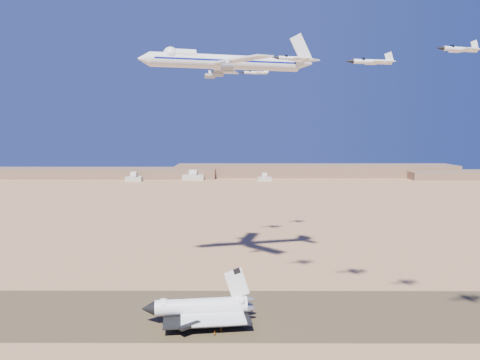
{
  "coord_description": "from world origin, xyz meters",
  "views": [
    {
      "loc": [
        8.43,
        -170.11,
        68.37
      ],
      "look_at": [
        7.75,
        8.0,
        49.85
      ],
      "focal_mm": 35.0,
      "sensor_mm": 36.0,
      "label": 1
    }
  ],
  "objects_px": {
    "chase_jet_e": "(255,73)",
    "chase_jet_c": "(459,49)",
    "crew_b": "(215,333)",
    "chase_jet_f": "(289,67)",
    "chase_jet_a": "(293,58)",
    "crew_c": "(216,327)",
    "chase_jet_b": "(371,62)",
    "shuttle": "(200,308)",
    "carrier_747": "(221,62)",
    "crew_a": "(221,330)"
  },
  "relations": [
    {
      "from": "carrier_747",
      "to": "chase_jet_e",
      "type": "bearing_deg",
      "value": 56.59
    },
    {
      "from": "crew_c",
      "to": "chase_jet_c",
      "type": "distance_m",
      "value": 116.24
    },
    {
      "from": "crew_b",
      "to": "chase_jet_a",
      "type": "bearing_deg",
      "value": -112.04
    },
    {
      "from": "crew_c",
      "to": "chase_jet_f",
      "type": "height_order",
      "value": "chase_jet_f"
    },
    {
      "from": "crew_c",
      "to": "chase_jet_f",
      "type": "xyz_separation_m",
      "value": [
        35.78,
        112.45,
        103.65
      ]
    },
    {
      "from": "chase_jet_f",
      "to": "chase_jet_c",
      "type": "bearing_deg",
      "value": -90.48
    },
    {
      "from": "carrier_747",
      "to": "chase_jet_a",
      "type": "height_order",
      "value": "carrier_747"
    },
    {
      "from": "carrier_747",
      "to": "crew_b",
      "type": "relative_size",
      "value": 48.1
    },
    {
      "from": "carrier_747",
      "to": "crew_a",
      "type": "bearing_deg",
      "value": -103.55
    },
    {
      "from": "crew_b",
      "to": "chase_jet_c",
      "type": "distance_m",
      "value": 115.51
    },
    {
      "from": "crew_b",
      "to": "chase_jet_c",
      "type": "relative_size",
      "value": 0.12
    },
    {
      "from": "chase_jet_b",
      "to": "chase_jet_c",
      "type": "distance_m",
      "value": 26.24
    },
    {
      "from": "crew_b",
      "to": "chase_jet_a",
      "type": "height_order",
      "value": "chase_jet_a"
    },
    {
      "from": "crew_c",
      "to": "chase_jet_e",
      "type": "xyz_separation_m",
      "value": [
        16.1,
        96.77,
        98.54
      ]
    },
    {
      "from": "chase_jet_f",
      "to": "crew_c",
      "type": "bearing_deg",
      "value": -122.33
    },
    {
      "from": "shuttle",
      "to": "chase_jet_a",
      "type": "relative_size",
      "value": 2.87
    },
    {
      "from": "crew_b",
      "to": "chase_jet_f",
      "type": "relative_size",
      "value": 0.12
    },
    {
      "from": "shuttle",
      "to": "carrier_747",
      "type": "distance_m",
      "value": 101.84
    },
    {
      "from": "shuttle",
      "to": "crew_a",
      "type": "distance_m",
      "value": 11.98
    },
    {
      "from": "chase_jet_b",
      "to": "chase_jet_f",
      "type": "xyz_separation_m",
      "value": [
        -14.28,
        117.15,
        14.2
      ]
    },
    {
      "from": "chase_jet_f",
      "to": "chase_jet_a",
      "type": "bearing_deg",
      "value": -109.68
    },
    {
      "from": "crew_b",
      "to": "chase_jet_b",
      "type": "xyz_separation_m",
      "value": [
        50.12,
        0.14,
        89.52
      ]
    },
    {
      "from": "chase_jet_b",
      "to": "chase_jet_e",
      "type": "distance_m",
      "value": 107.38
    },
    {
      "from": "crew_a",
      "to": "chase_jet_c",
      "type": "bearing_deg",
      "value": -107.7
    },
    {
      "from": "chase_jet_b",
      "to": "chase_jet_f",
      "type": "distance_m",
      "value": 118.87
    },
    {
      "from": "crew_c",
      "to": "chase_jet_c",
      "type": "bearing_deg",
      "value": -163.95
    },
    {
      "from": "chase_jet_a",
      "to": "chase_jet_c",
      "type": "xyz_separation_m",
      "value": [
        43.04,
        -31.14,
        -2.3
      ]
    },
    {
      "from": "carrier_747",
      "to": "crew_c",
      "type": "bearing_deg",
      "value": -105.75
    },
    {
      "from": "chase_jet_e",
      "to": "chase_jet_f",
      "type": "height_order",
      "value": "chase_jet_f"
    },
    {
      "from": "chase_jet_b",
      "to": "crew_b",
      "type": "bearing_deg",
      "value": 170.77
    },
    {
      "from": "crew_a",
      "to": "chase_jet_a",
      "type": "xyz_separation_m",
      "value": [
        24.83,
        11.05,
        92.7
      ]
    },
    {
      "from": "shuttle",
      "to": "crew_c",
      "type": "height_order",
      "value": "shuttle"
    },
    {
      "from": "crew_b",
      "to": "chase_jet_a",
      "type": "distance_m",
      "value": 97.5
    },
    {
      "from": "chase_jet_b",
      "to": "chase_jet_f",
      "type": "height_order",
      "value": "chase_jet_f"
    },
    {
      "from": "chase_jet_c",
      "to": "chase_jet_e",
      "type": "bearing_deg",
      "value": 97.58
    },
    {
      "from": "crew_a",
      "to": "chase_jet_b",
      "type": "bearing_deg",
      "value": -94.55
    },
    {
      "from": "chase_jet_a",
      "to": "chase_jet_e",
      "type": "bearing_deg",
      "value": 83.1
    },
    {
      "from": "chase_jet_e",
      "to": "chase_jet_c",
      "type": "bearing_deg",
      "value": -75.53
    },
    {
      "from": "shuttle",
      "to": "chase_jet_c",
      "type": "xyz_separation_m",
      "value": [
        75.57,
        -28.13,
        85.96
      ]
    },
    {
      "from": "chase_jet_f",
      "to": "chase_jet_e",
      "type": "bearing_deg",
      "value": -156.12
    },
    {
      "from": "carrier_747",
      "to": "crew_a",
      "type": "distance_m",
      "value": 109.18
    },
    {
      "from": "chase_jet_a",
      "to": "chase_jet_c",
      "type": "distance_m",
      "value": 53.18
    },
    {
      "from": "carrier_747",
      "to": "chase_jet_b",
      "type": "relative_size",
      "value": 4.76
    },
    {
      "from": "carrier_747",
      "to": "chase_jet_a",
      "type": "relative_size",
      "value": 5.49
    },
    {
      "from": "crew_a",
      "to": "chase_jet_b",
      "type": "xyz_separation_m",
      "value": [
        48.16,
        -2.81,
        89.52
      ]
    },
    {
      "from": "crew_c",
      "to": "chase_jet_c",
      "type": "relative_size",
      "value": 0.12
    },
    {
      "from": "crew_a",
      "to": "crew_c",
      "type": "distance_m",
      "value": 2.68
    },
    {
      "from": "shuttle",
      "to": "chase_jet_b",
      "type": "relative_size",
      "value": 2.49
    },
    {
      "from": "crew_b",
      "to": "chase_jet_f",
      "type": "xyz_separation_m",
      "value": [
        35.83,
        117.28,
        103.72
      ]
    },
    {
      "from": "chase_jet_b",
      "to": "chase_jet_f",
      "type": "relative_size",
      "value": 1.17
    }
  ]
}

